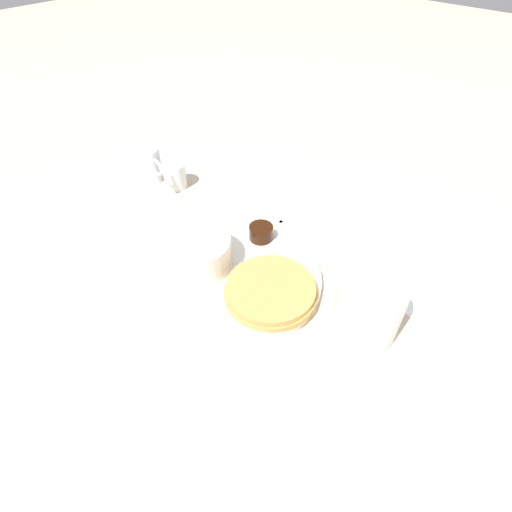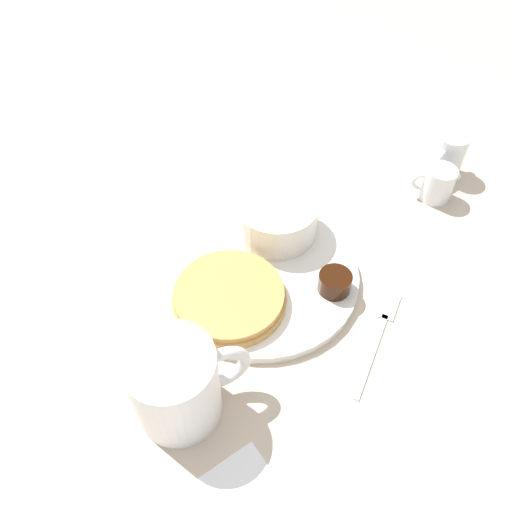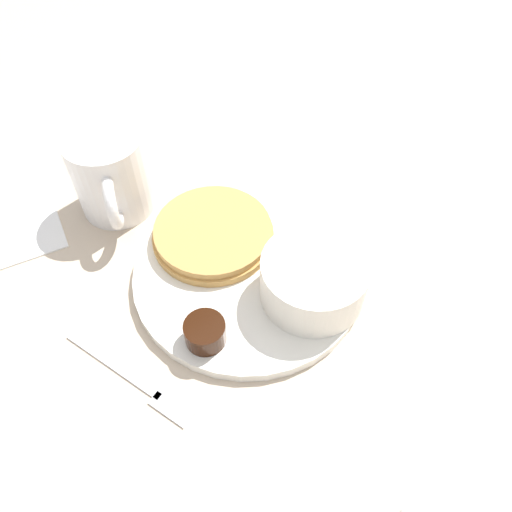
{
  "view_description": "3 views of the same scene",
  "coord_description": "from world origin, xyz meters",
  "px_view_note": "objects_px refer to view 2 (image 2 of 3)",
  "views": [
    {
      "loc": [
        0.29,
        -0.29,
        0.44
      ],
      "look_at": [
        0.01,
        0.02,
        0.05
      ],
      "focal_mm": 28.0,
      "sensor_mm": 36.0,
      "label": 1
    },
    {
      "loc": [
        0.3,
        0.24,
        0.48
      ],
      "look_at": [
        -0.01,
        -0.01,
        0.02
      ],
      "focal_mm": 35.0,
      "sensor_mm": 36.0,
      "label": 2
    },
    {
      "loc": [
        -0.23,
        0.2,
        0.43
      ],
      "look_at": [
        -0.0,
        -0.01,
        0.03
      ],
      "focal_mm": 35.0,
      "sensor_mm": 36.0,
      "label": 3
    }
  ],
  "objects_px": {
    "creamer_pitcher_far": "(448,155)",
    "fork": "(381,329)",
    "plate": "(260,274)",
    "creamer_pitcher_near": "(437,183)",
    "coffee_mug": "(178,384)",
    "bowl": "(276,217)"
  },
  "relations": [
    {
      "from": "bowl",
      "to": "creamer_pitcher_near",
      "type": "distance_m",
      "value": 0.24
    },
    {
      "from": "creamer_pitcher_far",
      "to": "fork",
      "type": "relative_size",
      "value": 0.48
    },
    {
      "from": "bowl",
      "to": "fork",
      "type": "height_order",
      "value": "bowl"
    },
    {
      "from": "bowl",
      "to": "coffee_mug",
      "type": "bearing_deg",
      "value": 16.2
    },
    {
      "from": "creamer_pitcher_near",
      "to": "coffee_mug",
      "type": "bearing_deg",
      "value": -6.88
    },
    {
      "from": "plate",
      "to": "creamer_pitcher_near",
      "type": "distance_m",
      "value": 0.29
    },
    {
      "from": "bowl",
      "to": "fork",
      "type": "relative_size",
      "value": 0.7
    },
    {
      "from": "coffee_mug",
      "to": "creamer_pitcher_near",
      "type": "height_order",
      "value": "coffee_mug"
    },
    {
      "from": "plate",
      "to": "creamer_pitcher_near",
      "type": "relative_size",
      "value": 4.31
    },
    {
      "from": "coffee_mug",
      "to": "bowl",
      "type": "bearing_deg",
      "value": -163.8
    },
    {
      "from": "plate",
      "to": "bowl",
      "type": "height_order",
      "value": "bowl"
    },
    {
      "from": "fork",
      "to": "bowl",
      "type": "bearing_deg",
      "value": -101.87
    },
    {
      "from": "creamer_pitcher_far",
      "to": "creamer_pitcher_near",
      "type": "bearing_deg",
      "value": 13.92
    },
    {
      "from": "coffee_mug",
      "to": "creamer_pitcher_near",
      "type": "distance_m",
      "value": 0.45
    },
    {
      "from": "bowl",
      "to": "fork",
      "type": "bearing_deg",
      "value": 78.13
    },
    {
      "from": "bowl",
      "to": "plate",
      "type": "bearing_deg",
      "value": 22.37
    },
    {
      "from": "coffee_mug",
      "to": "creamer_pitcher_far",
      "type": "distance_m",
      "value": 0.51
    },
    {
      "from": "bowl",
      "to": "fork",
      "type": "xyz_separation_m",
      "value": [
        0.04,
        0.18,
        -0.04
      ]
    },
    {
      "from": "bowl",
      "to": "fork",
      "type": "distance_m",
      "value": 0.19
    },
    {
      "from": "plate",
      "to": "fork",
      "type": "bearing_deg",
      "value": 100.12
    },
    {
      "from": "creamer_pitcher_near",
      "to": "fork",
      "type": "height_order",
      "value": "creamer_pitcher_near"
    },
    {
      "from": "fork",
      "to": "creamer_pitcher_far",
      "type": "bearing_deg",
      "value": -167.02
    }
  ]
}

